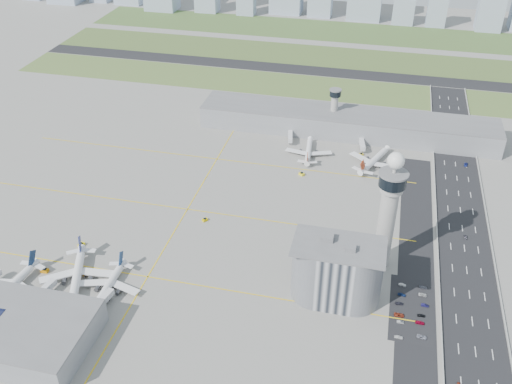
% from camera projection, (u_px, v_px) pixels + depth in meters
% --- Properties ---
extents(ground, '(1000.00, 1000.00, 0.00)m').
position_uv_depth(ground, '(241.00, 251.00, 300.09)').
color(ground, gray).
extents(grass_strip_0, '(480.00, 50.00, 0.08)m').
position_uv_depth(grass_strip_0, '(285.00, 85.00, 486.58)').
color(grass_strip_0, '#4A602D').
rests_on(grass_strip_0, ground).
extents(grass_strip_1, '(480.00, 60.00, 0.08)m').
position_uv_depth(grass_strip_1, '(300.00, 55.00, 547.46)').
color(grass_strip_1, '#4D6630').
rests_on(grass_strip_1, ground).
extents(grass_strip_2, '(480.00, 70.00, 0.08)m').
position_uv_depth(grass_strip_2, '(312.00, 29.00, 612.40)').
color(grass_strip_2, '#46622E').
rests_on(grass_strip_2, ground).
extents(runway, '(480.00, 22.00, 0.10)m').
position_uv_depth(runway, '(292.00, 69.00, 516.61)').
color(runway, black).
rests_on(runway, ground).
extents(highway, '(28.00, 500.00, 0.10)m').
position_uv_depth(highway, '(468.00, 286.00, 277.84)').
color(highway, black).
rests_on(highway, ground).
extents(barrier_left, '(0.60, 500.00, 1.20)m').
position_uv_depth(barrier_left, '(439.00, 281.00, 280.24)').
color(barrier_left, '#9E9E99').
rests_on(barrier_left, ground).
extents(barrier_right, '(0.60, 500.00, 1.20)m').
position_uv_depth(barrier_right, '(499.00, 290.00, 274.83)').
color(barrier_right, '#9E9E99').
rests_on(barrier_right, ground).
extents(landside_road, '(18.00, 260.00, 0.08)m').
position_uv_depth(landside_road, '(416.00, 292.00, 274.56)').
color(landside_road, black).
rests_on(landside_road, ground).
extents(parking_lot, '(20.00, 44.00, 0.10)m').
position_uv_depth(parking_lot, '(411.00, 308.00, 265.20)').
color(parking_lot, black).
rests_on(parking_lot, ground).
extents(taxiway_line_h_0, '(260.00, 0.60, 0.01)m').
position_uv_depth(taxiway_line_h_0, '(148.00, 277.00, 283.47)').
color(taxiway_line_h_0, yellow).
rests_on(taxiway_line_h_0, ground).
extents(taxiway_line_h_1, '(260.00, 0.60, 0.01)m').
position_uv_depth(taxiway_line_h_1, '(187.00, 209.00, 332.18)').
color(taxiway_line_h_1, yellow).
rests_on(taxiway_line_h_1, ground).
extents(taxiway_line_h_2, '(260.00, 0.60, 0.01)m').
position_uv_depth(taxiway_line_h_2, '(217.00, 159.00, 380.88)').
color(taxiway_line_h_2, yellow).
rests_on(taxiway_line_h_2, ground).
extents(taxiway_line_v, '(0.60, 260.00, 0.01)m').
position_uv_depth(taxiway_line_v, '(187.00, 209.00, 332.18)').
color(taxiway_line_v, yellow).
rests_on(taxiway_line_v, ground).
extents(control_tower, '(14.00, 14.00, 64.50)m').
position_uv_depth(control_tower, '(389.00, 206.00, 273.36)').
color(control_tower, '#ADAAA5').
rests_on(control_tower, ground).
extents(secondary_tower, '(8.60, 8.60, 31.90)m').
position_uv_depth(secondary_tower, '(334.00, 106.00, 405.70)').
color(secondary_tower, '#ADAAA5').
rests_on(secondary_tower, ground).
extents(admin_building, '(42.00, 24.00, 33.50)m').
position_uv_depth(admin_building, '(337.00, 272.00, 263.76)').
color(admin_building, '#B2B2B7').
rests_on(admin_building, ground).
extents(terminal_pier, '(210.00, 32.00, 15.80)m').
position_uv_depth(terminal_pier, '(347.00, 123.00, 408.15)').
color(terminal_pier, gray).
rests_on(terminal_pier, ground).
extents(airplane_near_a, '(39.56, 44.88, 11.45)m').
position_uv_depth(airplane_near_a, '(8.00, 284.00, 270.87)').
color(airplane_near_a, white).
rests_on(airplane_near_a, ground).
extents(airplane_near_b, '(50.45, 54.16, 12.22)m').
position_uv_depth(airplane_near_b, '(76.00, 272.00, 277.56)').
color(airplane_near_b, white).
rests_on(airplane_near_b, ground).
extents(airplane_near_c, '(32.42, 37.96, 10.49)m').
position_uv_depth(airplane_near_c, '(107.00, 283.00, 272.09)').
color(airplane_near_c, white).
rests_on(airplane_near_c, ground).
extents(airplane_far_a, '(35.07, 40.11, 10.44)m').
position_uv_depth(airplane_far_a, '(309.00, 148.00, 383.35)').
color(airplane_far_a, white).
rests_on(airplane_far_a, ground).
extents(airplane_far_b, '(48.78, 52.21, 11.72)m').
position_uv_depth(airplane_far_b, '(375.00, 156.00, 372.05)').
color(airplane_far_b, white).
rests_on(airplane_far_b, ground).
extents(jet_bridge_near_1, '(5.39, 14.31, 5.70)m').
position_uv_depth(jet_bridge_near_1, '(35.00, 301.00, 265.05)').
color(jet_bridge_near_1, silver).
rests_on(jet_bridge_near_1, ground).
extents(jet_bridge_near_2, '(5.39, 14.31, 5.70)m').
position_uv_depth(jet_bridge_near_2, '(94.00, 312.00, 259.25)').
color(jet_bridge_near_2, silver).
rests_on(jet_bridge_near_2, ground).
extents(jet_bridge_far_0, '(5.39, 14.31, 5.70)m').
position_uv_depth(jet_bridge_far_0, '(290.00, 134.00, 405.29)').
color(jet_bridge_far_0, silver).
rests_on(jet_bridge_far_0, ground).
extents(jet_bridge_far_1, '(5.39, 14.31, 5.70)m').
position_uv_depth(jet_bridge_far_1, '(361.00, 141.00, 395.62)').
color(jet_bridge_far_1, silver).
rests_on(jet_bridge_far_1, ground).
extents(tug_0, '(3.68, 2.59, 2.10)m').
position_uv_depth(tug_0, '(45.00, 270.00, 285.99)').
color(tug_0, '#CE7D07').
rests_on(tug_0, ground).
extents(tug_1, '(2.94, 3.80, 1.99)m').
position_uv_depth(tug_1, '(81.00, 244.00, 303.27)').
color(tug_1, yellow).
rests_on(tug_1, ground).
extents(tug_2, '(3.45, 3.20, 1.65)m').
position_uv_depth(tug_2, '(86.00, 273.00, 284.40)').
color(tug_2, orange).
rests_on(tug_2, ground).
extents(tug_3, '(3.49, 3.64, 1.75)m').
position_uv_depth(tug_3, '(205.00, 220.00, 322.27)').
color(tug_3, '#DEBC00').
rests_on(tug_3, ground).
extents(tug_4, '(4.13, 3.85, 1.98)m').
position_uv_depth(tug_4, '(302.00, 174.00, 363.29)').
color(tug_4, yellow).
rests_on(tug_4, ground).
extents(tug_5, '(3.40, 3.04, 1.64)m').
position_uv_depth(tug_5, '(361.00, 154.00, 384.58)').
color(tug_5, gold).
rests_on(tug_5, ground).
extents(car_lot_0, '(3.77, 1.61, 1.27)m').
position_uv_depth(car_lot_0, '(399.00, 337.00, 249.85)').
color(car_lot_0, silver).
rests_on(car_lot_0, ground).
extents(car_lot_1, '(3.38, 1.27, 1.10)m').
position_uv_depth(car_lot_1, '(401.00, 322.00, 257.38)').
color(car_lot_1, '#9C9D9F').
rests_on(car_lot_1, ground).
extents(car_lot_2, '(4.71, 2.21, 1.30)m').
position_uv_depth(car_lot_2, '(399.00, 315.00, 260.95)').
color(car_lot_2, maroon).
rests_on(car_lot_2, ground).
extents(car_lot_3, '(3.92, 1.98, 1.09)m').
position_uv_depth(car_lot_3, '(399.00, 303.00, 267.27)').
color(car_lot_3, '#24242F').
rests_on(car_lot_3, ground).
extents(car_lot_4, '(3.91, 1.87, 1.29)m').
position_uv_depth(car_lot_4, '(402.00, 294.00, 272.08)').
color(car_lot_4, navy).
rests_on(car_lot_4, ground).
extents(car_lot_5, '(3.67, 1.57, 1.18)m').
position_uv_depth(car_lot_5, '(402.00, 285.00, 277.77)').
color(car_lot_5, silver).
rests_on(car_lot_5, ground).
extents(car_lot_6, '(4.56, 2.52, 1.21)m').
position_uv_depth(car_lot_6, '(422.00, 337.00, 249.98)').
color(car_lot_6, '#9496A6').
rests_on(car_lot_6, ground).
extents(car_lot_7, '(4.14, 1.70, 1.20)m').
position_uv_depth(car_lot_7, '(420.00, 323.00, 257.03)').
color(car_lot_7, maroon).
rests_on(car_lot_7, ground).
extents(car_lot_8, '(3.57, 1.55, 1.20)m').
position_uv_depth(car_lot_8, '(421.00, 315.00, 260.74)').
color(car_lot_8, black).
rests_on(car_lot_8, ground).
extents(car_lot_9, '(3.66, 1.49, 1.18)m').
position_uv_depth(car_lot_9, '(425.00, 305.00, 266.13)').
color(car_lot_9, '#18154B').
rests_on(car_lot_9, ground).
extents(car_lot_10, '(4.00, 1.88, 1.10)m').
position_uv_depth(car_lot_10, '(423.00, 295.00, 272.05)').
color(car_lot_10, silver).
rests_on(car_lot_10, ground).
extents(car_lot_11, '(3.93, 1.63, 1.14)m').
position_uv_depth(car_lot_11, '(423.00, 287.00, 276.28)').
color(car_lot_11, slate).
rests_on(car_lot_11, ground).
extents(car_hw_1, '(1.67, 3.50, 1.11)m').
position_uv_depth(car_hw_1, '(465.00, 237.00, 309.31)').
color(car_hw_1, black).
rests_on(car_hw_1, ground).
extents(car_hw_2, '(2.89, 4.93, 1.29)m').
position_uv_depth(car_hw_2, '(466.00, 165.00, 373.56)').
color(car_hw_2, navy).
rests_on(car_hw_2, ground).
extents(car_hw_4, '(1.71, 3.69, 1.22)m').
position_uv_depth(car_hw_4, '(442.00, 121.00, 426.64)').
color(car_hw_4, gray).
rests_on(car_hw_4, ground).
extents(skyline_bldg_10, '(23.01, 18.41, 27.75)m').
position_uv_depth(skyline_bldg_10, '(403.00, 11.00, 622.21)').
color(skyline_bldg_10, '#9EADC1').
rests_on(skyline_bldg_10, ground).
extents(skyline_bldg_11, '(20.22, 16.18, 38.97)m').
position_uv_depth(skyline_bldg_11, '(438.00, 8.00, 612.07)').
color(skyline_bldg_11, '#9EADC1').
rests_on(skyline_bldg_11, ground).
extents(skyline_bldg_12, '(26.14, 20.92, 46.89)m').
position_uv_depth(skyline_bldg_12, '(491.00, 8.00, 597.81)').
color(skyline_bldg_12, '#9EADC1').
rests_on(skyline_bldg_12, ground).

